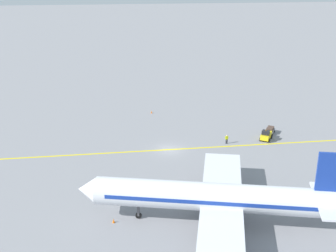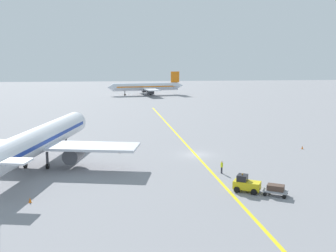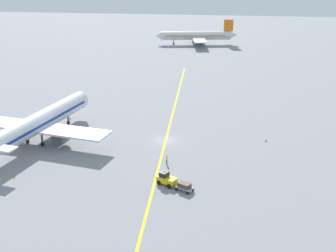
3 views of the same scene
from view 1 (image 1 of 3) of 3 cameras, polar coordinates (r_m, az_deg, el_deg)
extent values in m
plane|color=gray|center=(80.70, 0.13, -2.90)|extent=(400.00, 400.00, 0.00)
cube|color=yellow|center=(80.70, 0.13, -2.90)|extent=(5.65, 119.90, 0.01)
cylinder|color=silver|center=(59.22, 5.61, -8.61)|extent=(9.70, 30.10, 3.60)
cone|color=silver|center=(61.45, -9.80, -7.64)|extent=(3.84, 3.05, 3.42)
cube|color=#193899|center=(59.14, 5.61, -8.48)|extent=(9.12, 27.17, 0.50)
cube|color=silver|center=(59.59, 6.56, -9.25)|extent=(28.47, 10.85, 0.36)
cylinder|color=#4C4C51|center=(56.05, 6.45, -12.96)|extent=(2.81, 3.58, 2.20)
cylinder|color=#4C4C51|center=(64.54, 6.55, -7.93)|extent=(2.81, 3.58, 2.20)
cube|color=#193899|center=(58.81, 19.58, -5.33)|extent=(1.18, 3.99, 5.00)
cube|color=silver|center=(60.49, 18.65, -8.62)|extent=(9.30, 4.20, 0.24)
cylinder|color=#4C4C51|center=(61.25, -3.63, -10.04)|extent=(0.36, 0.36, 2.00)
cylinder|color=black|center=(61.78, -3.60, -10.83)|extent=(0.44, 0.84, 0.80)
cylinder|color=#4C4C51|center=(59.14, 7.46, -11.48)|extent=(0.36, 0.36, 2.00)
cylinder|color=black|center=(59.68, 7.41, -12.28)|extent=(0.44, 0.84, 0.80)
cylinder|color=#4C4C51|center=(61.84, 7.44, -9.86)|extent=(0.36, 0.36, 2.00)
cylinder|color=black|center=(62.37, 7.40, -10.65)|extent=(0.44, 0.84, 0.80)
cube|color=gold|center=(86.21, 11.87, -1.15)|extent=(3.35, 2.78, 0.90)
cube|color=black|center=(85.41, 11.83, -0.79)|extent=(1.59, 1.65, 0.70)
sphere|color=orange|center=(85.25, 11.85, -0.52)|extent=(0.16, 0.16, 0.16)
cylinder|color=black|center=(85.37, 12.19, -1.74)|extent=(0.73, 0.56, 0.70)
cylinder|color=black|center=(85.64, 11.21, -1.58)|extent=(0.73, 0.56, 0.70)
cylinder|color=black|center=(87.13, 12.48, -1.27)|extent=(0.73, 0.56, 0.70)
cylinder|color=black|center=(87.41, 11.52, -1.12)|extent=(0.73, 0.56, 0.70)
cube|color=gray|center=(89.22, 12.33, -0.58)|extent=(2.95, 2.50, 0.20)
cube|color=#4C382D|center=(89.07, 12.35, -0.34)|extent=(2.14, 1.87, 0.60)
cylinder|color=black|center=(88.28, 12.56, -1.06)|extent=(0.45, 0.34, 0.44)
cylinder|color=black|center=(88.51, 11.77, -0.94)|extent=(0.45, 0.34, 0.44)
cylinder|color=black|center=(90.18, 12.85, -0.60)|extent=(0.45, 0.34, 0.44)
cylinder|color=black|center=(90.40, 12.07, -0.47)|extent=(0.45, 0.34, 0.44)
cylinder|color=#23232D|center=(83.51, 7.09, -1.88)|extent=(0.16, 0.16, 0.85)
cylinder|color=#23232D|center=(83.56, 7.22, -1.87)|extent=(0.16, 0.16, 0.85)
cube|color=#CCD819|center=(83.25, 7.17, -1.42)|extent=(0.25, 0.38, 0.60)
cylinder|color=#CCD819|center=(83.18, 7.02, -1.43)|extent=(0.10, 0.10, 0.55)
cylinder|color=#CCD819|center=(83.32, 7.33, -1.41)|extent=(0.10, 0.10, 0.55)
sphere|color=beige|center=(83.09, 7.19, -1.15)|extent=(0.22, 0.22, 0.22)
cone|color=orange|center=(69.66, -0.97, -6.87)|extent=(0.32, 0.32, 0.55)
cone|color=orange|center=(61.26, -6.65, -11.40)|extent=(0.32, 0.32, 0.55)
cone|color=orange|center=(66.74, 18.36, -9.47)|extent=(0.32, 0.32, 0.55)
cone|color=orange|center=(97.63, -2.02, 1.72)|extent=(0.32, 0.32, 0.55)
camera|label=2|loc=(92.92, 40.92, 4.94)|focal=42.00mm
camera|label=3|loc=(121.53, 42.66, 15.72)|focal=50.00mm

